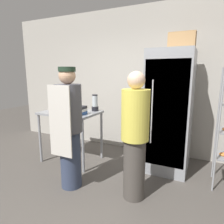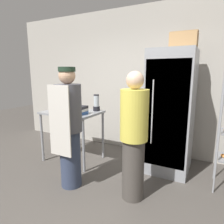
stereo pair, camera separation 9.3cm
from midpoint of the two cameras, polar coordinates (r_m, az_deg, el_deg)
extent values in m
plane|color=#4C4742|center=(2.73, -6.74, -25.30)|extent=(14.00, 14.00, 0.00)
cube|color=#ADA89E|center=(4.15, 9.82, 8.61)|extent=(6.40, 0.12, 2.89)
cube|color=gray|center=(3.40, 17.10, -0.06)|extent=(0.69, 0.76, 1.97)
cube|color=gray|center=(3.04, 15.85, -0.90)|extent=(0.63, 0.02, 1.62)
cylinder|color=silver|center=(3.05, 12.29, -0.13)|extent=(0.02, 0.02, 0.97)
cylinder|color=#93969B|center=(2.96, 29.09, -5.39)|extent=(0.02, 0.02, 1.69)
cylinder|color=#93969B|center=(3.37, 28.94, -3.50)|extent=(0.02, 0.02, 1.69)
torus|color=orange|center=(3.28, 30.19, -10.78)|extent=(0.10, 0.10, 0.03)
cube|color=gray|center=(3.70, -10.64, -0.07)|extent=(1.01, 0.71, 0.04)
cylinder|color=gray|center=(3.89, -18.70, -6.98)|extent=(0.04, 0.04, 0.89)
cylinder|color=gray|center=(3.32, -7.31, -9.65)|extent=(0.04, 0.04, 0.89)
cylinder|color=gray|center=(4.33, -12.72, -4.83)|extent=(0.04, 0.04, 0.89)
cylinder|color=gray|center=(3.82, -1.92, -6.73)|extent=(0.04, 0.04, 0.89)
cube|color=silver|center=(3.80, -14.01, 0.73)|extent=(0.26, 0.20, 0.05)
cube|color=silver|center=(3.85, -13.05, 2.85)|extent=(0.25, 0.01, 0.20)
torus|color=#513323|center=(3.79, -15.28, 1.26)|extent=(0.08, 0.08, 0.03)
torus|color=#513323|center=(3.75, -14.55, 1.18)|extent=(0.08, 0.08, 0.03)
torus|color=#513323|center=(3.71, -13.80, 1.11)|extent=(0.08, 0.08, 0.03)
torus|color=#513323|center=(3.83, -14.76, 1.38)|extent=(0.08, 0.08, 0.03)
torus|color=#513323|center=(3.79, -14.03, 1.30)|extent=(0.08, 0.08, 0.03)
torus|color=#513323|center=(3.75, -13.29, 1.23)|extent=(0.08, 0.08, 0.03)
torus|color=#513323|center=(3.87, -14.26, 1.49)|extent=(0.08, 0.08, 0.03)
torus|color=#513323|center=(3.83, -13.53, 1.42)|extent=(0.08, 0.08, 0.03)
cylinder|color=black|center=(3.68, -3.73, 0.99)|extent=(0.13, 0.13, 0.08)
cylinder|color=#B2BCC1|center=(3.66, -3.75, 3.17)|extent=(0.10, 0.10, 0.20)
cylinder|color=black|center=(3.65, -3.77, 4.88)|extent=(0.10, 0.10, 0.02)
cube|color=#2D5193|center=(3.43, -9.11, -0.14)|extent=(0.33, 0.25, 0.05)
cube|color=silver|center=(3.42, -9.14, 0.65)|extent=(0.31, 0.22, 0.04)
cube|color=#232328|center=(3.41, -9.16, 1.37)|extent=(0.32, 0.23, 0.04)
cube|color=#A87F51|center=(3.45, 20.55, 18.42)|extent=(0.40, 0.26, 0.25)
cube|color=#977249|center=(3.48, 20.72, 20.60)|extent=(0.41, 0.14, 0.02)
cylinder|color=#333D56|center=(2.98, -10.85, -12.96)|extent=(0.29, 0.29, 0.82)
cylinder|color=#4C4C56|center=(2.77, -11.41, 1.07)|extent=(0.36, 0.36, 0.65)
sphere|color=tan|center=(2.73, -11.76, 10.12)|extent=(0.22, 0.22, 0.22)
cube|color=beige|center=(2.66, -13.84, -2.63)|extent=(0.34, 0.02, 0.94)
cylinder|color=#1E3323|center=(2.73, -11.83, 11.87)|extent=(0.23, 0.23, 0.06)
cylinder|color=#47423D|center=(2.69, 7.06, -15.90)|extent=(0.28, 0.28, 0.80)
cylinder|color=#DBCC4C|center=(2.45, 7.46, -0.91)|extent=(0.35, 0.35, 0.63)
sphere|color=beige|center=(2.40, 7.72, 9.00)|extent=(0.22, 0.22, 0.22)
camera|label=1|loc=(0.05, -89.08, 0.18)|focal=32.00mm
camera|label=2|loc=(0.05, 90.92, -0.18)|focal=32.00mm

